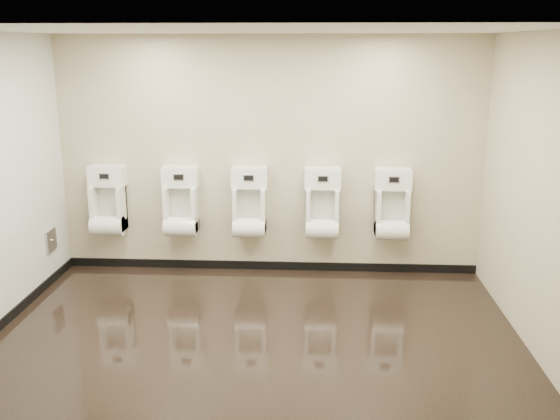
{
  "coord_description": "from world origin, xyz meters",
  "views": [
    {
      "loc": [
        0.53,
        -5.47,
        2.68
      ],
      "look_at": [
        0.19,
        0.55,
        1.07
      ],
      "focal_mm": 40.0,
      "sensor_mm": 36.0,
      "label": 1
    }
  ],
  "objects_px": {
    "urinal_2": "(250,207)",
    "urinal_3": "(322,208)",
    "urinal_4": "(392,209)",
    "access_panel": "(51,240)",
    "urinal_0": "(108,205)",
    "urinal_1": "(181,206)"
  },
  "relations": [
    {
      "from": "access_panel",
      "to": "urinal_0",
      "type": "distance_m",
      "value": 0.76
    },
    {
      "from": "urinal_2",
      "to": "urinal_4",
      "type": "height_order",
      "value": "same"
    },
    {
      "from": "urinal_4",
      "to": "urinal_2",
      "type": "bearing_deg",
      "value": 180.0
    },
    {
      "from": "urinal_0",
      "to": "urinal_2",
      "type": "xyz_separation_m",
      "value": [
        1.7,
        0.0,
        0.0
      ]
    },
    {
      "from": "urinal_2",
      "to": "urinal_4",
      "type": "bearing_deg",
      "value": 0.0
    },
    {
      "from": "access_panel",
      "to": "urinal_0",
      "type": "height_order",
      "value": "urinal_0"
    },
    {
      "from": "urinal_2",
      "to": "urinal_3",
      "type": "height_order",
      "value": "same"
    },
    {
      "from": "access_panel",
      "to": "urinal_2",
      "type": "relative_size",
      "value": 0.31
    },
    {
      "from": "urinal_1",
      "to": "urinal_4",
      "type": "bearing_deg",
      "value": 0.0
    },
    {
      "from": "urinal_2",
      "to": "urinal_3",
      "type": "bearing_deg",
      "value": 0.0
    },
    {
      "from": "access_panel",
      "to": "urinal_2",
      "type": "bearing_deg",
      "value": 10.2
    },
    {
      "from": "urinal_0",
      "to": "urinal_4",
      "type": "xyz_separation_m",
      "value": [
        3.37,
        0.0,
        0.0
      ]
    },
    {
      "from": "urinal_0",
      "to": "urinal_2",
      "type": "height_order",
      "value": "same"
    },
    {
      "from": "urinal_1",
      "to": "urinal_3",
      "type": "relative_size",
      "value": 1.0
    },
    {
      "from": "urinal_0",
      "to": "urinal_2",
      "type": "distance_m",
      "value": 1.7
    },
    {
      "from": "urinal_2",
      "to": "urinal_3",
      "type": "xyz_separation_m",
      "value": [
        0.86,
        0.0,
        0.0
      ]
    },
    {
      "from": "access_panel",
      "to": "urinal_2",
      "type": "distance_m",
      "value": 2.32
    },
    {
      "from": "urinal_0",
      "to": "urinal_1",
      "type": "distance_m",
      "value": 0.88
    },
    {
      "from": "urinal_4",
      "to": "access_panel",
      "type": "bearing_deg",
      "value": -174.09
    },
    {
      "from": "access_panel",
      "to": "urinal_3",
      "type": "height_order",
      "value": "urinal_3"
    },
    {
      "from": "urinal_1",
      "to": "urinal_4",
      "type": "distance_m",
      "value": 2.49
    },
    {
      "from": "urinal_4",
      "to": "urinal_1",
      "type": "bearing_deg",
      "value": 180.0
    }
  ]
}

